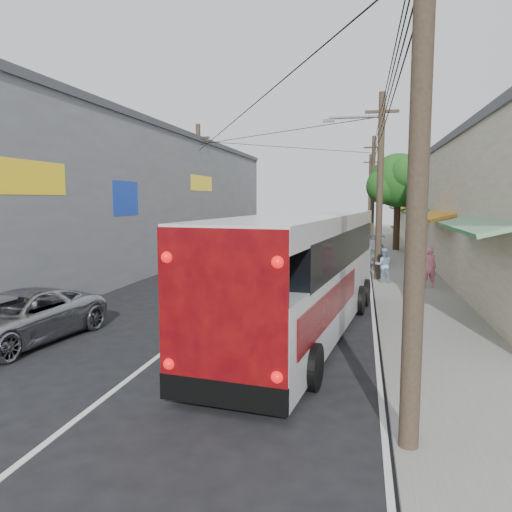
{
  "coord_description": "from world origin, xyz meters",
  "views": [
    {
      "loc": [
        4.48,
        -8.98,
        3.59
      ],
      "look_at": [
        0.83,
        8.25,
        1.56
      ],
      "focal_mm": 35.0,
      "sensor_mm": 36.0,
      "label": 1
    }
  ],
  "objects_px": {
    "jeepney": "(19,318)",
    "pedestrian_near": "(429,267)",
    "parked_suv": "(363,252)",
    "parked_car_far": "(361,234)",
    "pedestrian_far": "(383,265)",
    "coach_bus": "(304,272)",
    "parked_car_mid": "(358,245)"
  },
  "relations": [
    {
      "from": "parked_car_far",
      "to": "parked_suv",
      "type": "bearing_deg",
      "value": -91.01
    },
    {
      "from": "jeepney",
      "to": "parked_car_far",
      "type": "bearing_deg",
      "value": 82.79
    },
    {
      "from": "jeepney",
      "to": "parked_car_mid",
      "type": "relative_size",
      "value": 1.01
    },
    {
      "from": "parked_car_mid",
      "to": "coach_bus",
      "type": "bearing_deg",
      "value": -92.55
    },
    {
      "from": "coach_bus",
      "to": "parked_car_mid",
      "type": "height_order",
      "value": "coach_bus"
    },
    {
      "from": "jeepney",
      "to": "parked_suv",
      "type": "height_order",
      "value": "parked_suv"
    },
    {
      "from": "parked_car_mid",
      "to": "pedestrian_near",
      "type": "bearing_deg",
      "value": -73.15
    },
    {
      "from": "coach_bus",
      "to": "parked_suv",
      "type": "xyz_separation_m",
      "value": [
        1.59,
        13.91,
        -0.88
      ]
    },
    {
      "from": "pedestrian_far",
      "to": "parked_suv",
      "type": "bearing_deg",
      "value": -88.49
    },
    {
      "from": "coach_bus",
      "to": "jeepney",
      "type": "bearing_deg",
      "value": -153.0
    },
    {
      "from": "pedestrian_near",
      "to": "pedestrian_far",
      "type": "distance_m",
      "value": 1.95
    },
    {
      "from": "parked_car_mid",
      "to": "parked_car_far",
      "type": "height_order",
      "value": "parked_car_mid"
    },
    {
      "from": "coach_bus",
      "to": "pedestrian_far",
      "type": "relative_size",
      "value": 7.87
    },
    {
      "from": "parked_car_far",
      "to": "pedestrian_near",
      "type": "bearing_deg",
      "value": -84.6
    },
    {
      "from": "jeepney",
      "to": "pedestrian_far",
      "type": "xyz_separation_m",
      "value": [
        9.2,
        10.62,
        0.19
      ]
    },
    {
      "from": "coach_bus",
      "to": "pedestrian_far",
      "type": "xyz_separation_m",
      "value": [
        2.39,
        8.18,
        -0.81
      ]
    },
    {
      "from": "parked_car_far",
      "to": "pedestrian_far",
      "type": "bearing_deg",
      "value": -88.96
    },
    {
      "from": "coach_bus",
      "to": "parked_car_mid",
      "type": "bearing_deg",
      "value": 93.13
    },
    {
      "from": "pedestrian_near",
      "to": "pedestrian_far",
      "type": "relative_size",
      "value": 1.13
    },
    {
      "from": "pedestrian_far",
      "to": "jeepney",
      "type": "bearing_deg",
      "value": 42.65
    },
    {
      "from": "coach_bus",
      "to": "parked_suv",
      "type": "height_order",
      "value": "coach_bus"
    },
    {
      "from": "parked_car_mid",
      "to": "parked_car_far",
      "type": "bearing_deg",
      "value": 90.93
    },
    {
      "from": "parked_car_mid",
      "to": "pedestrian_far",
      "type": "xyz_separation_m",
      "value": [
        1.1,
        -9.34,
        0.05
      ]
    },
    {
      "from": "jeepney",
      "to": "pedestrian_near",
      "type": "relative_size",
      "value": 2.9
    },
    {
      "from": "parked_suv",
      "to": "jeepney",
      "type": "bearing_deg",
      "value": -110.53
    },
    {
      "from": "jeepney",
      "to": "parked_car_mid",
      "type": "height_order",
      "value": "parked_car_mid"
    },
    {
      "from": "parked_suv",
      "to": "parked_car_far",
      "type": "xyz_separation_m",
      "value": [
        -0.16,
        14.83,
        -0.1
      ]
    },
    {
      "from": "parked_car_mid",
      "to": "parked_car_far",
      "type": "relative_size",
      "value": 1.15
    },
    {
      "from": "jeepney",
      "to": "parked_car_far",
      "type": "xyz_separation_m",
      "value": [
        8.24,
        31.17,
        0.02
      ]
    },
    {
      "from": "jeepney",
      "to": "pedestrian_near",
      "type": "height_order",
      "value": "pedestrian_near"
    },
    {
      "from": "jeepney",
      "to": "parked_car_mid",
      "type": "bearing_deg",
      "value": 75.51
    },
    {
      "from": "parked_car_mid",
      "to": "pedestrian_near",
      "type": "height_order",
      "value": "pedestrian_near"
    }
  ]
}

